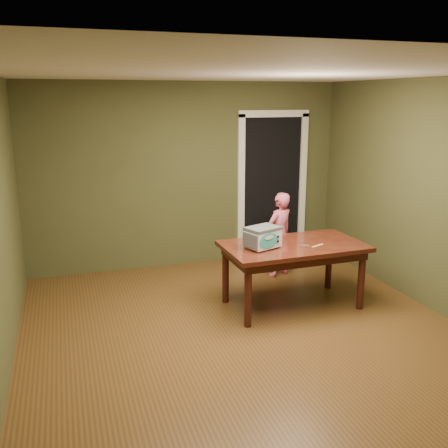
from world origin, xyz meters
The scene contains 8 objects.
floor centered at (0.00, 0.00, 0.00)m, with size 5.00×5.00×0.00m, color brown.
room_shell centered at (0.00, 0.00, 1.71)m, with size 4.52×5.02×2.61m.
doorway centered at (1.30, 2.78, 1.06)m, with size 1.10×0.66×2.25m.
dining_table centered at (0.77, 0.61, 0.65)m, with size 1.62×0.94×0.75m.
toy_oven centered at (0.38, 0.59, 0.88)m, with size 0.45×0.37×0.24m.
baking_pan centered at (0.84, 0.47, 0.76)m, with size 0.10×0.10×0.02m.
spatula centered at (1.00, 0.46, 0.75)m, with size 0.18×0.03×0.01m, color #CFB45A.
child centered at (1.05, 1.61, 0.58)m, with size 0.42×0.28×1.16m, color #E65E78.
Camera 1 is at (-1.68, -4.34, 2.38)m, focal length 40.00 mm.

